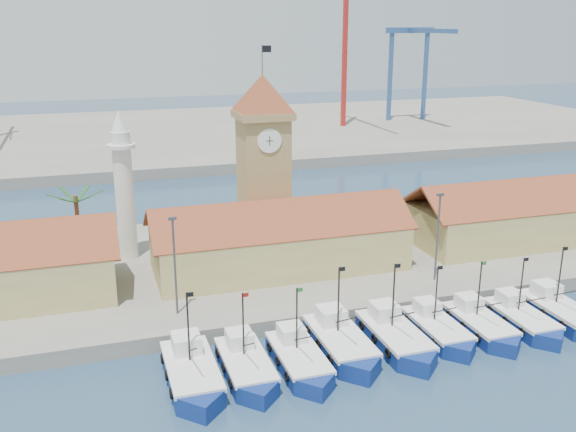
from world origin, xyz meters
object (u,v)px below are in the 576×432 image
object	(u,v)px
clock_tower	(263,160)
minaret	(124,185)
boat_4	(396,339)
boat_0	(192,376)

from	to	relation	value
clock_tower	minaret	size ratio (longest dim) A/B	1.39
boat_4	minaret	xyz separation A→B (m)	(-20.11, 25.21, 8.93)
boat_0	clock_tower	bearing A→B (deg)	62.58
boat_0	boat_4	world-z (taller)	boat_4
boat_4	clock_tower	size ratio (longest dim) A/B	0.45
minaret	clock_tower	bearing A→B (deg)	-7.61
clock_tower	minaret	xyz separation A→B (m)	(-15.00, 2.00, -2.23)
boat_4	clock_tower	distance (m)	26.25
boat_0	clock_tower	world-z (taller)	clock_tower
boat_4	clock_tower	xyz separation A→B (m)	(-5.11, 23.20, 11.17)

